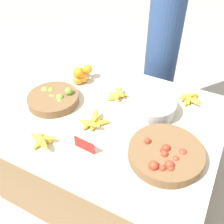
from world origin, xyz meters
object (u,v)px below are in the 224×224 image
object	(u,v)px
tomato_basket	(166,154)
lime_bowl	(53,98)
price_sign	(84,145)
metal_bowl	(152,107)
vendor_person	(163,43)

from	to	relation	value
tomato_basket	lime_bowl	bearing A→B (deg)	172.14
tomato_basket	price_sign	size ratio (longest dim) A/B	3.07
lime_bowl	price_sign	bearing A→B (deg)	-32.94
lime_bowl	tomato_basket	xyz separation A→B (m)	(0.87, -0.12, 0.00)
lime_bowl	metal_bowl	distance (m)	0.69
tomato_basket	vendor_person	bearing A→B (deg)	110.41
lime_bowl	metal_bowl	bearing A→B (deg)	17.59
tomato_basket	vendor_person	distance (m)	1.13
tomato_basket	metal_bowl	distance (m)	0.39
metal_bowl	price_sign	bearing A→B (deg)	-115.12
tomato_basket	vendor_person	world-z (taller)	vendor_person
tomato_basket	price_sign	xyz separation A→B (m)	(-0.43, -0.16, 0.01)
lime_bowl	price_sign	size ratio (longest dim) A/B	2.59
lime_bowl	vendor_person	bearing A→B (deg)	63.12
price_sign	vendor_person	xyz separation A→B (m)	(0.04, 1.21, 0.11)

